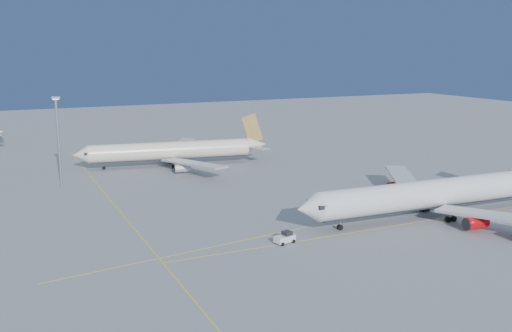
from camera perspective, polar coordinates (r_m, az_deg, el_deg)
name	(u,v)px	position (r m, az deg, el deg)	size (l,w,h in m)	color
ground	(326,212)	(123.81, 6.98, -4.61)	(500.00, 500.00, 0.00)	slate
taxiway_lines	(251,213)	(122.43, -0.48, -4.70)	(118.86, 140.00, 0.02)	yellow
airliner_virgin	(440,193)	(124.98, 17.96, -2.59)	(66.64, 59.89, 16.45)	white
airliner_etihad	(175,151)	(172.01, -8.15, 1.54)	(57.70, 52.79, 15.09)	beige
pushback_tug	(285,238)	(103.96, 2.92, -7.17)	(4.09, 2.98, 2.12)	white
light_mast	(58,134)	(150.21, -19.19, 3.00)	(1.98, 1.98, 22.94)	gray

